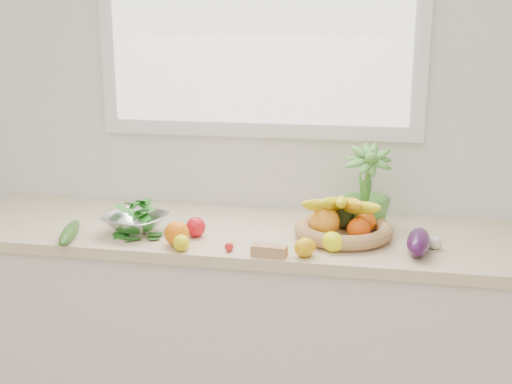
% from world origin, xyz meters
% --- Properties ---
extents(back_wall, '(4.50, 0.02, 2.70)m').
position_xyz_m(back_wall, '(0.00, 2.25, 1.35)').
color(back_wall, white).
rests_on(back_wall, ground).
extents(counter_cabinet, '(2.20, 0.58, 0.86)m').
position_xyz_m(counter_cabinet, '(0.00, 1.95, 0.43)').
color(counter_cabinet, silver).
rests_on(counter_cabinet, ground).
extents(countertop, '(2.24, 0.62, 0.04)m').
position_xyz_m(countertop, '(0.00, 1.95, 0.88)').
color(countertop, beige).
rests_on(countertop, counter_cabinet).
extents(orange_loose, '(0.10, 0.10, 0.09)m').
position_xyz_m(orange_loose, '(-0.19, 1.72, 0.94)').
color(orange_loose, orange).
rests_on(orange_loose, countertop).
extents(lemon_a, '(0.07, 0.08, 0.06)m').
position_xyz_m(lemon_a, '(-0.16, 1.68, 0.93)').
color(lemon_a, yellow).
rests_on(lemon_a, countertop).
extents(lemon_b, '(0.10, 0.10, 0.06)m').
position_xyz_m(lemon_b, '(0.26, 1.70, 0.93)').
color(lemon_b, '#ECA90C').
rests_on(lemon_b, countertop).
extents(lemon_c, '(0.11, 0.11, 0.07)m').
position_xyz_m(lemon_c, '(0.34, 1.77, 0.93)').
color(lemon_c, '#F7F80D').
rests_on(lemon_c, countertop).
extents(apple, '(0.08, 0.08, 0.07)m').
position_xyz_m(apple, '(-0.15, 1.83, 0.94)').
color(apple, red).
rests_on(apple, countertop).
extents(ginger, '(0.12, 0.06, 0.04)m').
position_xyz_m(ginger, '(0.14, 1.68, 0.92)').
color(ginger, tan).
rests_on(ginger, countertop).
extents(garlic_a, '(0.06, 0.06, 0.04)m').
position_xyz_m(garlic_a, '(0.31, 1.89, 0.92)').
color(garlic_a, silver).
rests_on(garlic_a, countertop).
extents(garlic_b, '(0.06, 0.06, 0.04)m').
position_xyz_m(garlic_b, '(0.49, 2.00, 0.92)').
color(garlic_b, white).
rests_on(garlic_b, countertop).
extents(garlic_c, '(0.06, 0.06, 0.04)m').
position_xyz_m(garlic_c, '(0.68, 1.86, 0.92)').
color(garlic_c, beige).
rests_on(garlic_c, countertop).
extents(eggplant, '(0.10, 0.21, 0.08)m').
position_xyz_m(eggplant, '(0.63, 1.80, 0.94)').
color(eggplant, '#36103D').
rests_on(eggplant, countertop).
extents(cucumber, '(0.11, 0.26, 0.05)m').
position_xyz_m(cucumber, '(-0.59, 1.72, 0.92)').
color(cucumber, '#284F17').
rests_on(cucumber, countertop).
extents(radish, '(0.04, 0.04, 0.03)m').
position_xyz_m(radish, '(0.00, 1.70, 0.92)').
color(radish, red).
rests_on(radish, countertop).
extents(potted_herb, '(0.21, 0.21, 0.33)m').
position_xyz_m(potted_herb, '(0.44, 2.04, 1.05)').
color(potted_herb, '#4F9235').
rests_on(potted_herb, countertop).
extents(fruit_basket, '(0.36, 0.36, 0.18)m').
position_xyz_m(fruit_basket, '(0.37, 1.92, 0.95)').
color(fruit_basket, '#B37D4F').
rests_on(fruit_basket, countertop).
extents(colander_with_spinach, '(0.27, 0.27, 0.12)m').
position_xyz_m(colander_with_spinach, '(-0.38, 1.82, 0.96)').
color(colander_with_spinach, silver).
rests_on(colander_with_spinach, countertop).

